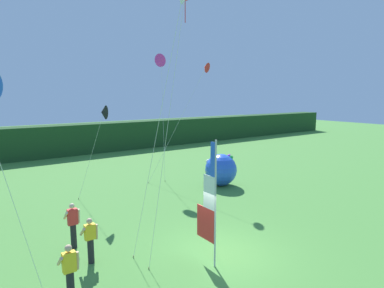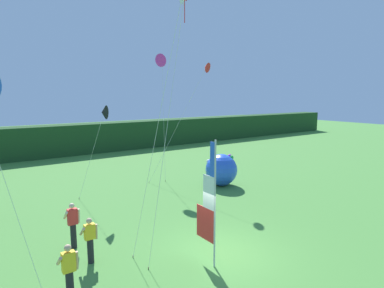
# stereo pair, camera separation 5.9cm
# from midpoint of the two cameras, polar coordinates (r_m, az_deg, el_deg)

# --- Properties ---
(ground_plane) EXTENTS (120.00, 120.00, 0.00)m
(ground_plane) POSITION_cam_midpoint_polar(r_m,az_deg,el_deg) (12.64, 4.78, -18.66)
(ground_plane) COLOR #478438
(distant_treeline) EXTENTS (80.00, 2.40, 2.93)m
(distant_treeline) POSITION_cam_midpoint_polar(r_m,az_deg,el_deg) (33.46, -22.67, 0.58)
(distant_treeline) COLOR #1E421E
(distant_treeline) RESTS_ON ground
(banner_flag) EXTENTS (0.06, 1.03, 4.37)m
(banner_flag) POSITION_cam_midpoint_polar(r_m,az_deg,el_deg) (11.15, 2.99, -10.73)
(banner_flag) COLOR #B7B7BC
(banner_flag) RESTS_ON ground
(person_near_banner) EXTENTS (0.55, 0.48, 1.62)m
(person_near_banner) POSITION_cam_midpoint_polar(r_m,az_deg,el_deg) (12.15, -17.63, -15.70)
(person_near_banner) COLOR black
(person_near_banner) RESTS_ON ground
(person_far_left) EXTENTS (0.55, 0.48, 1.78)m
(person_far_left) POSITION_cam_midpoint_polar(r_m,az_deg,el_deg) (13.38, -20.37, -13.12)
(person_far_left) COLOR black
(person_far_left) RESTS_ON ground
(person_far_right) EXTENTS (0.55, 0.48, 1.66)m
(person_far_right) POSITION_cam_midpoint_polar(r_m,az_deg,el_deg) (10.41, -20.93, -20.11)
(person_far_right) COLOR black
(person_far_right) RESTS_ON ground
(inflatable_balloon) EXTENTS (2.04, 2.04, 2.04)m
(inflatable_balloon) POSITION_cam_midpoint_polar(r_m,az_deg,el_deg) (20.92, 5.04, -4.53)
(inflatable_balloon) COLOR blue
(inflatable_balloon) RESTS_ON ground
(kite_magenta_delta_0) EXTENTS (1.44, 2.50, 8.69)m
(kite_magenta_delta_0) POSITION_cam_midpoint_polar(r_m,az_deg,el_deg) (23.59, -5.49, 14.47)
(kite_magenta_delta_0) COLOR brown
(kite_magenta_delta_0) RESTS_ON ground
(kite_red_delta_2) EXTENTS (3.62, 2.28, 7.86)m
(kite_red_delta_2) POSITION_cam_midpoint_polar(r_m,az_deg,el_deg) (21.16, 2.29, 13.20)
(kite_red_delta_2) COLOR brown
(kite_red_delta_2) RESTS_ON ground
(kite_black_delta_4) EXTENTS (1.56, 1.59, 5.25)m
(kite_black_delta_4) POSITION_cam_midpoint_polar(r_m,az_deg,el_deg) (17.83, -15.42, 5.35)
(kite_black_delta_4) COLOR brown
(kite_black_delta_4) RESTS_ON ground
(kite_red_diamond_5) EXTENTS (1.45, 1.96, 9.50)m
(kite_red_diamond_5) POSITION_cam_midpoint_polar(r_m,az_deg,el_deg) (10.53, -2.05, 23.62)
(kite_red_diamond_5) COLOR brown
(kite_red_diamond_5) RESTS_ON ground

